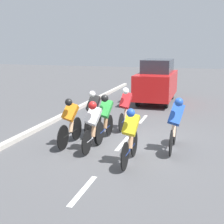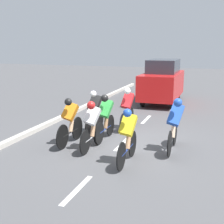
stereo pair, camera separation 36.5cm
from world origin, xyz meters
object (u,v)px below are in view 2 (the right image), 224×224
at_px(cyclist_orange, 70,120).
at_px(support_car, 162,81).
at_px(cyclist_yellow, 128,135).
at_px(cyclist_green, 105,116).
at_px(cyclist_red, 127,107).
at_px(cyclist_white, 92,124).
at_px(cyclist_blue, 175,123).
at_px(cyclist_black, 95,110).

xyz_separation_m(cyclist_orange, support_car, (-1.36, -7.59, 0.33)).
distance_m(cyclist_yellow, support_car, 8.52).
bearing_deg(cyclist_orange, cyclist_yellow, 156.06).
relative_size(cyclist_green, cyclist_red, 0.98).
bearing_deg(support_car, cyclist_red, 87.07).
relative_size(cyclist_orange, cyclist_yellow, 1.00).
bearing_deg(cyclist_white, support_car, -94.25).
bearing_deg(cyclist_blue, cyclist_orange, 7.58).
distance_m(cyclist_white, support_car, 7.83).
relative_size(cyclist_white, support_car, 0.41).
bearing_deg(support_car, cyclist_blue, 102.60).
height_order(cyclist_yellow, support_car, support_car).
height_order(cyclist_orange, cyclist_green, cyclist_green).
xyz_separation_m(cyclist_black, support_car, (-1.17, -6.16, 0.31)).
height_order(cyclist_orange, cyclist_black, cyclist_black).
distance_m(cyclist_yellow, cyclist_white, 1.41).
distance_m(cyclist_red, support_car, 5.35).
relative_size(cyclist_red, support_car, 0.42).
xyz_separation_m(cyclist_red, support_car, (-0.27, -5.33, 0.28)).
relative_size(cyclist_yellow, cyclist_white, 1.04).
relative_size(cyclist_white, cyclist_red, 0.97).
relative_size(cyclist_black, cyclist_yellow, 0.95).
xyz_separation_m(cyclist_blue, support_car, (1.61, -7.20, 0.26)).
height_order(cyclist_blue, cyclist_yellow, cyclist_blue).
height_order(cyclist_green, cyclist_red, cyclist_red).
bearing_deg(cyclist_white, cyclist_black, -70.29).
relative_size(cyclist_black, cyclist_blue, 0.92).
relative_size(cyclist_orange, cyclist_white, 1.04).
xyz_separation_m(cyclist_yellow, cyclist_green, (1.18, -1.62, 0.02)).
bearing_deg(cyclist_blue, cyclist_yellow, 53.33).
bearing_deg(support_car, cyclist_orange, 79.82).
relative_size(cyclist_blue, support_car, 0.44).
bearing_deg(cyclist_red, cyclist_black, 42.74).
xyz_separation_m(cyclist_orange, cyclist_blue, (-2.97, -0.40, 0.07)).
bearing_deg(cyclist_white, cyclist_red, -97.10).
xyz_separation_m(cyclist_green, support_car, (-0.53, -6.86, 0.30)).
relative_size(cyclist_yellow, cyclist_red, 1.01).
relative_size(cyclist_blue, cyclist_green, 1.05).
xyz_separation_m(cyclist_black, cyclist_white, (-0.59, 1.64, -0.00)).
distance_m(cyclist_white, cyclist_red, 2.49).
bearing_deg(cyclist_black, cyclist_yellow, 128.01).
xyz_separation_m(cyclist_black, cyclist_red, (-0.90, -0.83, 0.03)).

